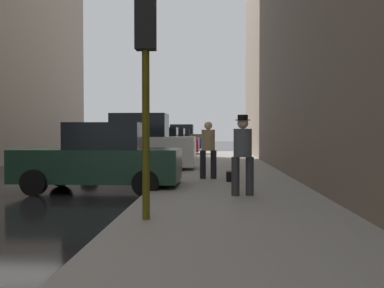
{
  "coord_description": "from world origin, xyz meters",
  "views": [
    {
      "loc": [
        5.55,
        -11.47,
        1.55
      ],
      "look_at": [
        4.68,
        7.14,
        1.03
      ],
      "focal_mm": 40.0,
      "sensor_mm": 36.0,
      "label": 1
    }
  ],
  "objects": [
    {
      "name": "fire_hydrant",
      "position": [
        4.45,
        4.46,
        0.5
      ],
      "size": [
        0.42,
        0.22,
        0.7
      ],
      "color": "red",
      "rests_on": "sidewalk"
    },
    {
      "name": "parked_white_van",
      "position": [
        2.65,
        4.75,
        1.03
      ],
      "size": [
        4.6,
        2.07,
        2.25
      ],
      "color": "silver",
      "rests_on": "ground_plane"
    },
    {
      "name": "sidewalk",
      "position": [
        6.0,
        0.0,
        0.07
      ],
      "size": [
        4.0,
        40.0,
        0.15
      ],
      "primitive_type": "cube",
      "color": "gray",
      "rests_on": "ground_plane"
    },
    {
      "name": "pedestrian_in_tan_coat",
      "position": [
        5.44,
        1.33,
        1.1
      ],
      "size": [
        0.51,
        0.42,
        1.71
      ],
      "color": "black",
      "rests_on": "sidewalk"
    },
    {
      "name": "parked_silver_sedan",
      "position": [
        2.65,
        10.69,
        0.85
      ],
      "size": [
        4.22,
        2.09,
        1.79
      ],
      "color": "#B7BABF",
      "rests_on": "ground_plane"
    },
    {
      "name": "parked_red_hatchback",
      "position": [
        2.65,
        16.26,
        0.85
      ],
      "size": [
        4.21,
        2.08,
        1.79
      ],
      "color": "#B2191E",
      "rests_on": "ground_plane"
    },
    {
      "name": "pedestrian_with_beanie",
      "position": [
        6.23,
        -2.04,
        1.14
      ],
      "size": [
        0.52,
        0.46,
        1.78
      ],
      "color": "#333338",
      "rests_on": "sidewalk"
    },
    {
      "name": "parked_blue_sedan",
      "position": [
        2.65,
        22.55,
        0.85
      ],
      "size": [
        4.27,
        2.19,
        1.79
      ],
      "color": "navy",
      "rests_on": "ground_plane"
    },
    {
      "name": "duffel_bag",
      "position": [
        6.12,
        0.7,
        0.29
      ],
      "size": [
        0.32,
        0.44,
        0.28
      ],
      "color": "black",
      "rests_on": "sidewalk"
    },
    {
      "name": "traffic_light",
      "position": [
        4.5,
        -4.69,
        2.76
      ],
      "size": [
        0.32,
        0.32,
        3.6
      ],
      "color": "#514C0F",
      "rests_on": "sidewalk"
    },
    {
      "name": "ground_plane",
      "position": [
        0.0,
        0.0,
        0.0
      ],
      "size": [
        120.0,
        120.0,
        0.0
      ],
      "primitive_type": "plane",
      "color": "black"
    },
    {
      "name": "parked_bronze_suv",
      "position": [
        2.65,
        27.61,
        1.03
      ],
      "size": [
        4.61,
        2.09,
        2.25
      ],
      "color": "brown",
      "rests_on": "ground_plane"
    },
    {
      "name": "parked_dark_green_sedan",
      "position": [
        2.65,
        -0.41,
        0.85
      ],
      "size": [
        4.21,
        2.08,
        1.79
      ],
      "color": "#193828",
      "rests_on": "ground_plane"
    }
  ]
}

